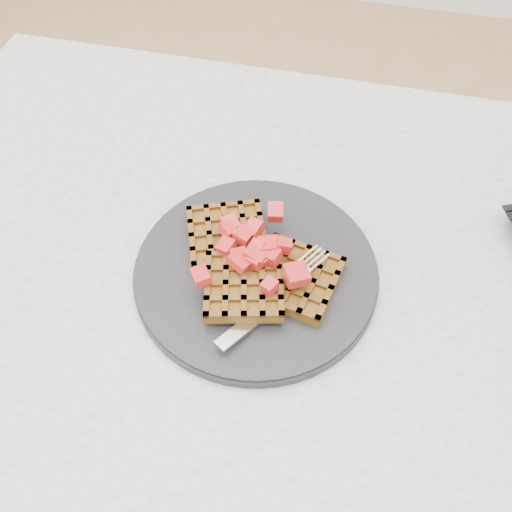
# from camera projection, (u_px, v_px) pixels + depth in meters

# --- Properties ---
(ground) EXTENTS (4.00, 4.00, 0.00)m
(ground) POSITION_uv_depth(u_px,v_px,m) (285.00, 461.00, 1.31)
(ground) COLOR tan
(ground) RESTS_ON ground
(table) EXTENTS (1.20, 0.80, 0.75)m
(table) POSITION_uv_depth(u_px,v_px,m) (303.00, 322.00, 0.79)
(table) COLOR silver
(table) RESTS_ON ground
(plate) EXTENTS (0.30, 0.30, 0.02)m
(plate) POSITION_uv_depth(u_px,v_px,m) (256.00, 272.00, 0.70)
(plate) COLOR black
(plate) RESTS_ON table
(waffles) EXTENTS (0.21, 0.19, 0.03)m
(waffles) POSITION_uv_depth(u_px,v_px,m) (255.00, 265.00, 0.68)
(waffles) COLOR brown
(waffles) RESTS_ON plate
(strawberry_pile) EXTENTS (0.15, 0.15, 0.02)m
(strawberry_pile) POSITION_uv_depth(u_px,v_px,m) (256.00, 249.00, 0.66)
(strawberry_pile) COLOR #A20204
(strawberry_pile) RESTS_ON waffles
(fork) EXTENTS (0.12, 0.17, 0.02)m
(fork) POSITION_uv_depth(u_px,v_px,m) (281.00, 296.00, 0.66)
(fork) COLOR silver
(fork) RESTS_ON plate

